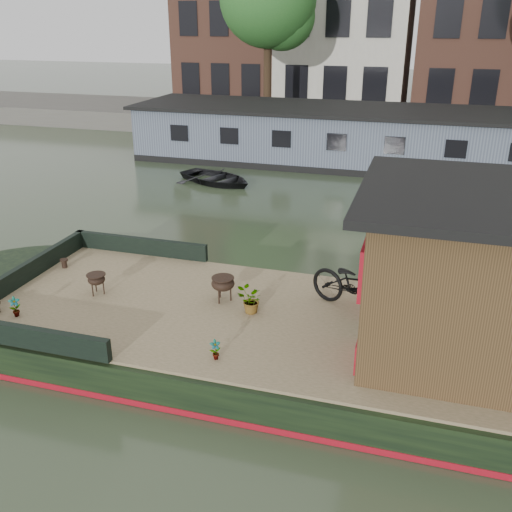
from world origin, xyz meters
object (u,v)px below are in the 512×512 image
(cabin, at_px, (496,274))
(bicycle, at_px, (358,286))
(brazier_rear, at_px, (97,284))
(brazier_front, at_px, (223,289))
(dinghy, at_px, (216,174))
(potted_plant_a, at_px, (15,307))

(cabin, xyz_separation_m, bicycle, (-1.99, 0.65, -0.76))
(bicycle, relative_size, brazier_rear, 4.63)
(brazier_front, bearing_deg, cabin, -4.96)
(cabin, bearing_deg, bicycle, 161.91)
(brazier_front, xyz_separation_m, brazier_rear, (-2.25, -0.40, -0.03))
(dinghy, bearing_deg, cabin, -117.64)
(cabin, bearing_deg, potted_plant_a, -171.08)
(potted_plant_a, distance_m, dinghy, 11.03)
(potted_plant_a, height_order, brazier_front, brazier_front)
(dinghy, bearing_deg, bicycle, -123.62)
(potted_plant_a, height_order, dinghy, potted_plant_a)
(bicycle, bearing_deg, dinghy, 57.85)
(brazier_front, distance_m, brazier_rear, 2.29)
(cabin, bearing_deg, brazier_front, 175.04)
(brazier_front, height_order, dinghy, brazier_front)
(brazier_front, xyz_separation_m, dinghy, (-3.65, 9.48, -0.58))
(cabin, distance_m, bicycle, 2.22)
(bicycle, xyz_separation_m, potted_plant_a, (-5.40, -1.81, -0.30))
(brazier_rear, bearing_deg, cabin, 0.29)
(cabin, distance_m, dinghy, 12.74)
(cabin, bearing_deg, dinghy, 128.84)
(bicycle, distance_m, brazier_rear, 4.60)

